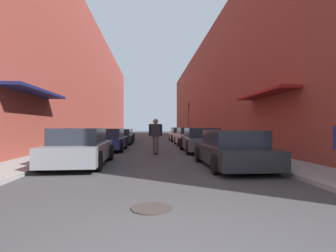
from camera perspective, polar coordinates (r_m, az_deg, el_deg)
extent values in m
plane|color=#38383A|center=(23.39, -3.60, -3.54)|extent=(113.83, 113.83, 0.00)
cube|color=gray|center=(28.89, -12.83, -2.76)|extent=(1.80, 51.74, 0.12)
cube|color=gray|center=(28.95, 5.45, -2.76)|extent=(1.80, 51.74, 0.12)
cube|color=brown|center=(29.78, -18.41, 8.58)|extent=(4.00, 51.74, 11.78)
cube|color=#141947|center=(12.78, -26.79, 6.65)|extent=(1.00, 4.80, 0.12)
cube|color=brown|center=(29.79, 11.01, 7.39)|extent=(4.00, 51.74, 10.57)
cube|color=maroon|center=(12.92, 20.20, 6.57)|extent=(1.00, 4.80, 0.12)
cube|color=gray|center=(10.01, -18.47, -5.34)|extent=(1.91, 4.34, 0.61)
cube|color=#232833|center=(9.76, -18.79, -2.07)|extent=(1.64, 2.27, 0.55)
cylinder|color=black|center=(11.53, -21.05, -5.44)|extent=(0.18, 0.65, 0.65)
cylinder|color=black|center=(11.15, -12.38, -5.63)|extent=(0.18, 0.65, 0.65)
cylinder|color=black|center=(9.04, -26.02, -6.92)|extent=(0.18, 0.65, 0.65)
cylinder|color=black|center=(8.55, -14.98, -7.32)|extent=(0.18, 0.65, 0.65)
cube|color=navy|center=(15.66, -12.81, -3.48)|extent=(1.88, 4.19, 0.56)
cube|color=#232833|center=(15.43, -12.92, -1.52)|extent=(1.62, 2.19, 0.52)
cylinder|color=black|center=(17.08, -15.08, -3.61)|extent=(0.18, 0.71, 0.71)
cylinder|color=black|center=(16.84, -9.16, -3.66)|extent=(0.18, 0.71, 0.71)
cylinder|color=black|center=(14.57, -17.03, -4.22)|extent=(0.18, 0.71, 0.71)
cylinder|color=black|center=(14.27, -10.09, -4.30)|extent=(0.18, 0.71, 0.71)
cube|color=#232326|center=(21.11, -10.54, -2.66)|extent=(2.04, 3.98, 0.56)
cube|color=#232833|center=(20.89, -10.60, -1.29)|extent=(1.76, 2.09, 0.46)
cylinder|color=black|center=(22.44, -12.60, -2.86)|extent=(0.18, 0.64, 0.64)
cylinder|color=black|center=(22.24, -7.74, -2.88)|extent=(0.18, 0.64, 0.64)
cylinder|color=black|center=(20.04, -13.64, -3.19)|extent=(0.18, 0.64, 0.64)
cylinder|color=black|center=(19.81, -8.19, -3.22)|extent=(0.18, 0.64, 0.64)
cube|color=navy|center=(26.28, -9.56, -2.13)|extent=(1.91, 4.39, 0.57)
cube|color=#232833|center=(26.06, -9.61, -1.07)|extent=(1.65, 2.30, 0.41)
cylinder|color=black|center=(27.73, -11.13, -2.30)|extent=(0.18, 0.67, 0.67)
cylinder|color=black|center=(27.57, -7.44, -2.32)|extent=(0.18, 0.67, 0.67)
cylinder|color=black|center=(25.05, -11.89, -2.54)|extent=(0.18, 0.67, 0.67)
cylinder|color=black|center=(24.87, -7.81, -2.56)|extent=(0.18, 0.67, 0.67)
cube|color=#232326|center=(9.35, 13.59, -5.92)|extent=(1.85, 4.40, 0.57)
cube|color=#232833|center=(9.10, 14.01, -2.59)|extent=(1.63, 2.29, 0.53)
cylinder|color=black|center=(10.46, 6.57, -6.13)|extent=(0.18, 0.60, 0.60)
cylinder|color=black|center=(10.94, 15.94, -5.87)|extent=(0.18, 0.60, 0.60)
cylinder|color=black|center=(7.82, 10.29, -8.18)|extent=(0.18, 0.60, 0.60)
cylinder|color=black|center=(8.44, 22.35, -7.57)|extent=(0.18, 0.60, 0.60)
cube|color=#515459|center=(14.55, 7.08, -3.66)|extent=(1.91, 4.33, 0.61)
cube|color=#232833|center=(14.31, 7.24, -1.46)|extent=(1.64, 2.27, 0.52)
cylinder|color=black|center=(15.73, 2.97, -3.93)|extent=(0.18, 0.70, 0.70)
cylinder|color=black|center=(16.04, 9.26, -3.86)|extent=(0.18, 0.70, 0.70)
cylinder|color=black|center=(13.10, 4.39, -4.70)|extent=(0.18, 0.70, 0.70)
cylinder|color=black|center=(13.47, 11.88, -4.57)|extent=(0.18, 0.70, 0.70)
cube|color=silver|center=(19.46, 4.58, -2.72)|extent=(1.89, 4.06, 0.70)
cube|color=#232833|center=(19.24, 4.67, -1.04)|extent=(1.62, 2.13, 0.45)
cylinder|color=black|center=(20.59, 1.66, -3.17)|extent=(0.18, 0.60, 0.60)
cylinder|color=black|center=(20.83, 6.43, -3.13)|extent=(0.18, 0.60, 0.60)
cylinder|color=black|center=(18.12, 2.45, -3.58)|extent=(0.18, 0.60, 0.60)
cylinder|color=black|center=(18.40, 7.84, -3.53)|extent=(0.18, 0.60, 0.60)
cube|color=silver|center=(25.06, 2.68, -2.23)|extent=(1.92, 4.74, 0.58)
cube|color=#232833|center=(24.81, 2.74, -0.95)|extent=(1.66, 2.48, 0.55)
cylinder|color=black|center=(26.42, 0.37, -2.43)|extent=(0.18, 0.66, 0.66)
cylinder|color=black|center=(26.62, 4.23, -2.41)|extent=(0.18, 0.66, 0.66)
cylinder|color=black|center=(23.52, 0.92, -2.72)|extent=(0.18, 0.66, 0.66)
cylinder|color=black|center=(23.74, 5.24, -2.69)|extent=(0.18, 0.66, 0.66)
cube|color=black|center=(13.40, -2.74, -5.82)|extent=(0.20, 0.78, 0.02)
cylinder|color=beige|center=(13.65, -3.08, -5.87)|extent=(0.03, 0.06, 0.06)
cylinder|color=beige|center=(13.66, -2.44, -5.87)|extent=(0.03, 0.06, 0.06)
cylinder|color=beige|center=(13.16, -3.04, -6.09)|extent=(0.03, 0.06, 0.06)
cylinder|color=beige|center=(13.16, -2.38, -6.09)|extent=(0.03, 0.06, 0.06)
cylinder|color=#47423D|center=(13.37, -3.11, -4.02)|extent=(0.12, 0.12, 0.83)
cylinder|color=#47423D|center=(13.37, -2.37, -4.02)|extent=(0.12, 0.12, 0.83)
cube|color=#232328|center=(13.34, -2.74, -0.88)|extent=(0.49, 0.22, 0.63)
sphere|color=#8C664C|center=(13.34, -2.74, 1.04)|extent=(0.26, 0.26, 0.26)
cylinder|color=#232328|center=(13.34, -4.01, -0.88)|extent=(0.10, 0.10, 0.60)
cylinder|color=#232328|center=(13.35, -1.47, -0.88)|extent=(0.10, 0.10, 0.60)
cylinder|color=#332D28|center=(4.67, -3.58, -17.41)|extent=(0.70, 0.70, 0.02)
cylinder|color=#2D2D2D|center=(29.15, 4.51, 1.26)|extent=(0.10, 0.10, 3.95)
cube|color=#332D0F|center=(29.24, 4.51, 4.70)|extent=(0.16, 0.16, 0.45)
sphere|color=red|center=(29.16, 4.54, 4.93)|extent=(0.11, 0.11, 0.11)
cylinder|color=#191E4C|center=(7.03, 32.61, -2.20)|extent=(0.09, 0.09, 0.53)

